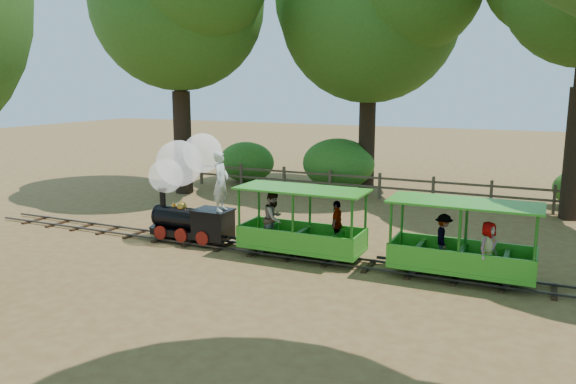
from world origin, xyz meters
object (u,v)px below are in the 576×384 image
at_px(carriage_front, 299,228).
at_px(carriage_rear, 462,248).
at_px(locomotive, 186,180).
at_px(fence, 406,186).

distance_m(carriage_front, carriage_rear, 3.91).
bearing_deg(locomotive, carriage_front, -1.68).
relative_size(carriage_front, carriage_rear, 1.00).
bearing_deg(carriage_rear, carriage_front, -179.55).
bearing_deg(carriage_front, fence, 84.15).
height_order(locomotive, carriage_rear, locomotive).
height_order(carriage_rear, fence, carriage_rear).
xyz_separation_m(carriage_rear, fence, (-3.09, 8.00, -0.15)).
height_order(carriage_front, fence, carriage_front).
bearing_deg(carriage_front, carriage_rear, 0.45).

